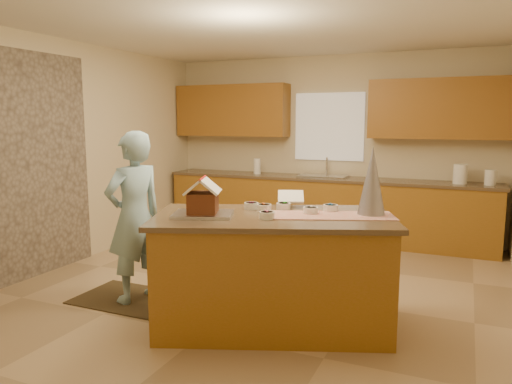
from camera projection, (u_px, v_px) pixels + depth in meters
floor at (257, 290)px, 5.03m from camera, size 5.50×5.50×0.00m
ceiling at (257, 20)px, 4.63m from camera, size 5.50×5.50×0.00m
wall_back at (329, 147)px, 7.32m from camera, size 5.50×5.50×0.00m
wall_front at (31, 204)px, 2.34m from camera, size 5.50×5.50×0.00m
wall_left at (67, 154)px, 5.82m from camera, size 5.50×5.50×0.00m
stone_accent at (12, 168)px, 5.10m from camera, size 0.00×2.50×2.50m
window_curtain at (329, 127)px, 7.25m from camera, size 1.05×0.03×1.00m
back_counter_base at (323, 209)px, 7.19m from camera, size 4.80×0.60×0.88m
back_counter_top at (323, 178)px, 7.12m from camera, size 4.85×0.63×0.04m
upper_cabinet_left at (232, 111)px, 7.69m from camera, size 1.85×0.35×0.80m
upper_cabinet_right at (440, 109)px, 6.47m from camera, size 1.85×0.35×0.80m
sink at (323, 179)px, 7.12m from camera, size 0.70×0.45×0.12m
faucet at (327, 167)px, 7.26m from camera, size 0.03×0.03×0.28m
island_base at (273, 273)px, 4.11m from camera, size 2.10×1.56×0.92m
island_top at (273, 218)px, 4.04m from camera, size 2.21×1.67×0.04m
table_runner at (330, 215)px, 4.01m from camera, size 1.12×0.73×0.01m
baking_tray at (203, 214)px, 4.01m from camera, size 0.58×0.51×0.03m
cookbook at (291, 197)px, 4.41m from camera, size 0.28×0.25×0.10m
tinsel_tree at (372, 181)px, 4.01m from camera, size 0.30×0.30×0.58m
rug at (133, 299)px, 4.77m from camera, size 1.11×0.73×0.01m
boy at (134, 217)px, 4.63m from camera, size 0.58×0.70×1.64m
canister_a at (459, 175)px, 6.37m from camera, size 0.16×0.16×0.22m
canister_b at (460, 174)px, 6.36m from camera, size 0.18×0.18×0.26m
canister_c at (490, 177)px, 6.23m from camera, size 0.14×0.14×0.20m
paper_towel at (257, 166)px, 7.52m from camera, size 0.11×0.11×0.24m
gingerbread_house at (203, 200)px, 3.99m from camera, size 0.37×0.38×0.30m
candy_bowls at (284, 209)px, 4.17m from camera, size 0.80×0.65×0.06m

